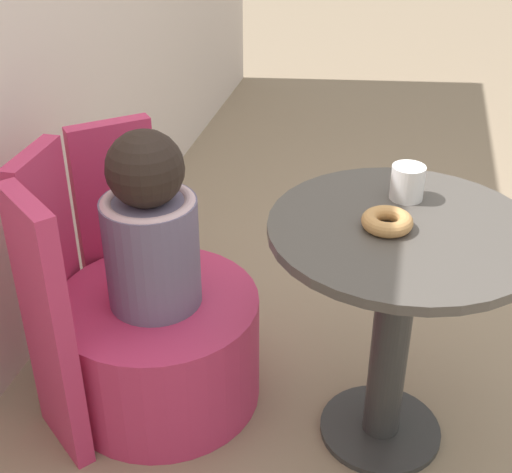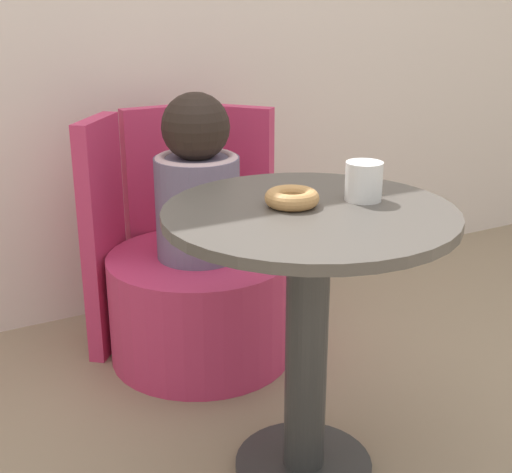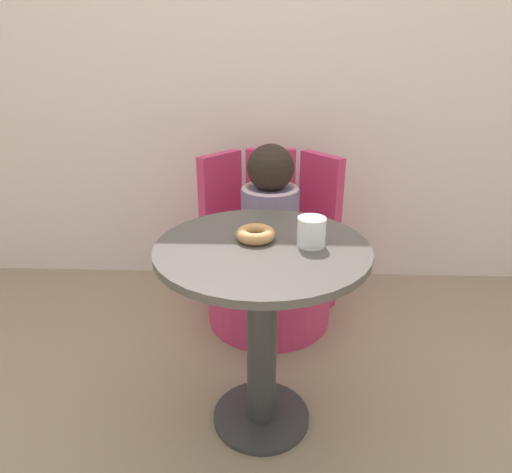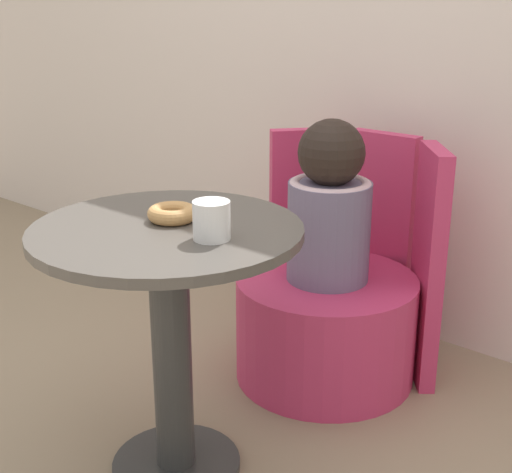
{
  "view_description": "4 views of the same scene",
  "coord_description": "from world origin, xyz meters",
  "px_view_note": "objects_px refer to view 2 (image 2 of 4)",
  "views": [
    {
      "loc": [
        -1.5,
        -0.0,
        1.5
      ],
      "look_at": [
        0.07,
        0.35,
        0.55
      ],
      "focal_mm": 50.0,
      "sensor_mm": 36.0,
      "label": 1
    },
    {
      "loc": [
        -0.81,
        -1.26,
        1.13
      ],
      "look_at": [
        0.01,
        0.25,
        0.52
      ],
      "focal_mm": 50.0,
      "sensor_mm": 36.0,
      "label": 2
    },
    {
      "loc": [
        0.03,
        -1.26,
        1.22
      ],
      "look_at": [
        -0.03,
        0.29,
        0.57
      ],
      "focal_mm": 32.0,
      "sensor_mm": 36.0,
      "label": 3
    },
    {
      "loc": [
        1.19,
        -1.1,
        1.19
      ],
      "look_at": [
        0.03,
        0.27,
        0.58
      ],
      "focal_mm": 50.0,
      "sensor_mm": 36.0,
      "label": 4
    }
  ],
  "objects_px": {
    "tub_chair": "(201,306)",
    "donut": "(292,198)",
    "cup": "(364,181)",
    "child_figure": "(197,183)",
    "round_table": "(308,290)"
  },
  "relations": [
    {
      "from": "child_figure",
      "to": "cup",
      "type": "relative_size",
      "value": 5.71
    },
    {
      "from": "child_figure",
      "to": "donut",
      "type": "bearing_deg",
      "value": -93.87
    },
    {
      "from": "round_table",
      "to": "cup",
      "type": "relative_size",
      "value": 7.63
    },
    {
      "from": "tub_chair",
      "to": "donut",
      "type": "height_order",
      "value": "donut"
    },
    {
      "from": "tub_chair",
      "to": "child_figure",
      "type": "xyz_separation_m",
      "value": [
        -0.0,
        0.0,
        0.4
      ]
    },
    {
      "from": "round_table",
      "to": "cup",
      "type": "distance_m",
      "value": 0.28
    },
    {
      "from": "donut",
      "to": "cup",
      "type": "bearing_deg",
      "value": -12.64
    },
    {
      "from": "tub_chair",
      "to": "cup",
      "type": "height_order",
      "value": "cup"
    },
    {
      "from": "donut",
      "to": "cup",
      "type": "xyz_separation_m",
      "value": [
        0.17,
        -0.04,
        0.03
      ]
    },
    {
      "from": "tub_chair",
      "to": "cup",
      "type": "xyz_separation_m",
      "value": [
        0.12,
        -0.65,
        0.54
      ]
    },
    {
      "from": "round_table",
      "to": "donut",
      "type": "distance_m",
      "value": 0.21
    },
    {
      "from": "round_table",
      "to": "donut",
      "type": "height_order",
      "value": "donut"
    },
    {
      "from": "round_table",
      "to": "cup",
      "type": "bearing_deg",
      "value": 1.48
    },
    {
      "from": "round_table",
      "to": "tub_chair",
      "type": "distance_m",
      "value": 0.72
    },
    {
      "from": "tub_chair",
      "to": "round_table",
      "type": "bearing_deg",
      "value": -91.71
    }
  ]
}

